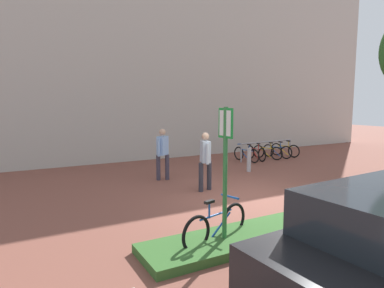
% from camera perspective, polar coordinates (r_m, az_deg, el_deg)
% --- Properties ---
extents(ground_plane, '(60.00, 60.00, 0.00)m').
position_cam_1_polar(ground_plane, '(9.38, 9.73, -8.95)').
color(ground_plane, brown).
extents(building_facade, '(28.00, 1.20, 10.00)m').
position_cam_1_polar(building_facade, '(15.87, -7.85, 15.81)').
color(building_facade, '#B2ADA3').
rests_on(building_facade, ground).
extents(planter_strip, '(7.00, 1.10, 0.16)m').
position_cam_1_polar(planter_strip, '(7.48, 18.32, -12.76)').
color(planter_strip, '#336028').
rests_on(planter_strip, ground).
extents(parking_sign_post, '(0.08, 0.36, 2.50)m').
position_cam_1_polar(parking_sign_post, '(5.84, 5.72, -2.21)').
color(parking_sign_post, '#2D7238').
rests_on(parking_sign_post, ground).
extents(bike_at_sign, '(1.64, 0.56, 0.86)m').
position_cam_1_polar(bike_at_sign, '(6.27, 4.16, -13.71)').
color(bike_at_sign, black).
rests_on(bike_at_sign, ground).
extents(bike_rack_cluster, '(3.20, 1.74, 0.83)m').
position_cam_1_polar(bike_rack_cluster, '(15.70, 12.68, -1.25)').
color(bike_rack_cluster, '#99999E').
rests_on(bike_rack_cluster, ground).
extents(bollard_steel, '(0.16, 0.16, 0.90)m').
position_cam_1_polar(bollard_steel, '(12.66, 9.73, -2.67)').
color(bollard_steel, '#ADADB2').
rests_on(bollard_steel, ground).
extents(person_shirt_white, '(0.50, 0.43, 1.72)m').
position_cam_1_polar(person_shirt_white, '(11.11, -5.06, -1.17)').
color(person_shirt_white, '#383342').
rests_on(person_shirt_white, ground).
extents(person_casual_tan, '(0.47, 0.59, 1.72)m').
position_cam_1_polar(person_casual_tan, '(9.71, 2.28, -2.35)').
color(person_casual_tan, '#2D2D38').
rests_on(person_casual_tan, ground).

